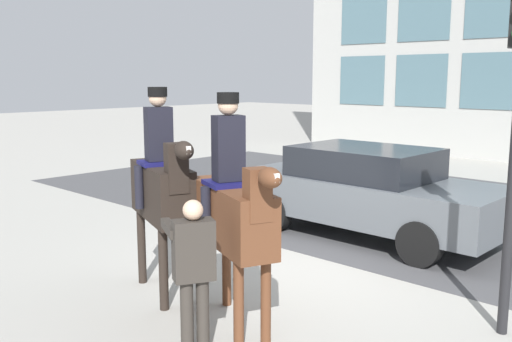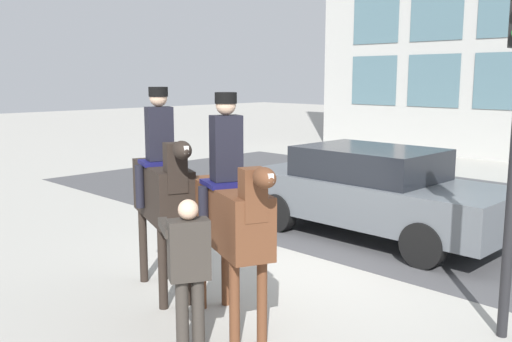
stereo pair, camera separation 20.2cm
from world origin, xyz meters
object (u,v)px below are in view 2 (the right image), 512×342
Objects in this scene: mounted_horse_lead at (163,187)px; mounted_horse_companion at (230,210)px; pedestrian_bystander at (188,265)px; street_car_near_lane at (373,191)px.

mounted_horse_companion is (1.32, -0.06, -0.07)m from mounted_horse_lead.
mounted_horse_companion is 1.62× the size of pedestrian_bystander.
street_car_near_lane is at bearing 124.71° from mounted_horse_companion.
mounted_horse_companion reaches higher than pedestrian_bystander.
mounted_horse_lead reaches higher than pedestrian_bystander.
mounted_horse_companion is at bearing 18.41° from mounted_horse_lead.
mounted_horse_lead is 4.22m from street_car_near_lane.
mounted_horse_companion is 0.90m from pedestrian_bystander.
mounted_horse_lead is at bearing -0.44° from pedestrian_bystander.
mounted_horse_companion reaches higher than street_car_near_lane.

